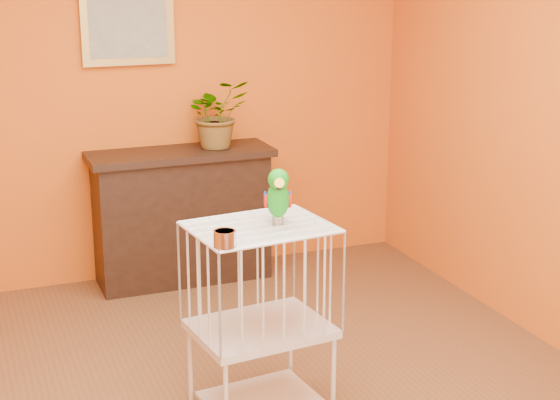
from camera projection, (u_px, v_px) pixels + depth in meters
name	position (u px, v px, depth m)	size (l,w,h in m)	color
room_shell	(235.00, 103.00, 3.72)	(4.50, 4.50, 4.50)	#C85912
console_cabinet	(182.00, 216.00, 5.94)	(1.26, 0.45, 0.93)	black
potted_plant	(218.00, 122.00, 5.83)	(0.42, 0.47, 0.37)	#26722D
framed_picture	(128.00, 27.00, 5.66)	(0.62, 0.04, 0.50)	#AF8D3E
birdcage	(260.00, 319.00, 4.14)	(0.68, 0.55, 0.98)	beige
feed_cup	(225.00, 238.00, 3.71)	(0.10, 0.10, 0.07)	silver
parrot	(278.00, 196.00, 4.00)	(0.15, 0.25, 0.28)	#59544C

